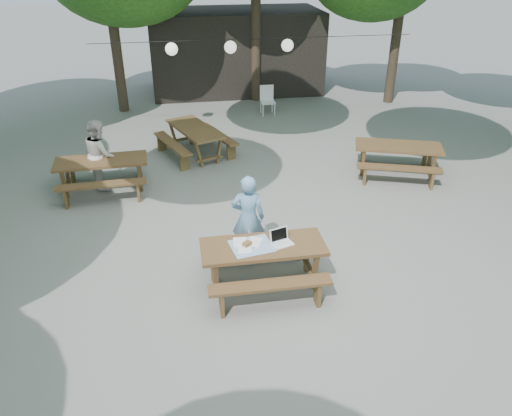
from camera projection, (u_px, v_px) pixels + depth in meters
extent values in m
plane|color=slate|center=(280.00, 235.00, 9.66)|extent=(80.00, 80.00, 0.00)
cube|color=black|center=(236.00, 51.00, 18.14)|extent=(6.00, 3.00, 2.80)
cube|color=#4F2C1B|center=(263.00, 247.00, 7.99)|extent=(2.00, 0.80, 0.06)
cube|color=#4F2C1B|center=(271.00, 285.00, 7.55)|extent=(1.90, 0.28, 0.05)
cube|color=#4F2C1B|center=(256.00, 240.00, 8.68)|extent=(1.90, 0.28, 0.05)
cube|color=#4F2C1B|center=(263.00, 266.00, 8.17)|extent=(1.70, 0.70, 0.69)
cube|color=#4F2C1B|center=(101.00, 161.00, 11.00)|extent=(2.04, 0.90, 0.06)
cube|color=#4F2C1B|center=(101.00, 185.00, 10.58)|extent=(1.91, 0.37, 0.05)
cube|color=#4F2C1B|center=(104.00, 161.00, 11.69)|extent=(1.91, 0.37, 0.05)
cube|color=#4F2C1B|center=(103.00, 176.00, 11.19)|extent=(1.73, 0.78, 0.69)
cube|color=#4F2C1B|center=(399.00, 146.00, 11.77)|extent=(2.15, 1.41, 0.06)
cube|color=#4F2C1B|center=(399.00, 168.00, 11.34)|extent=(1.89, 0.88, 0.05)
cube|color=#4F2C1B|center=(395.00, 147.00, 12.46)|extent=(1.89, 0.88, 0.05)
cube|color=#4F2C1B|center=(397.00, 161.00, 11.95)|extent=(1.84, 1.21, 0.69)
cube|color=#4F2C1B|center=(195.00, 129.00, 12.83)|extent=(1.48, 2.15, 0.06)
cube|color=#4F2C1B|center=(218.00, 134.00, 13.26)|extent=(0.96, 1.87, 0.05)
cube|color=#4F2C1B|center=(172.00, 143.00, 12.67)|extent=(0.96, 1.87, 0.05)
cube|color=#4F2C1B|center=(196.00, 143.00, 13.01)|extent=(1.28, 1.84, 0.69)
imported|color=#6896BE|center=(248.00, 218.00, 8.65)|extent=(0.64, 0.48, 1.59)
imported|color=silver|center=(100.00, 154.00, 11.18)|extent=(0.78, 0.90, 1.58)
cube|color=white|center=(268.00, 102.00, 15.97)|extent=(0.45, 0.45, 0.04)
cube|color=white|center=(267.00, 92.00, 16.02)|extent=(0.44, 0.05, 0.48)
cube|color=white|center=(268.00, 108.00, 16.07)|extent=(0.43, 0.43, 0.38)
cube|color=white|center=(282.00, 244.00, 7.99)|extent=(0.39, 0.32, 0.02)
cube|color=white|center=(279.00, 234.00, 8.02)|extent=(0.33, 0.16, 0.23)
cube|color=black|center=(279.00, 235.00, 8.02)|extent=(0.28, 0.13, 0.19)
cube|color=#3A79C6|center=(252.00, 246.00, 7.94)|extent=(0.74, 0.65, 0.01)
cube|color=white|center=(244.00, 248.00, 7.88)|extent=(0.22, 0.30, 0.00)
cube|color=white|center=(255.00, 242.00, 8.04)|extent=(0.32, 0.36, 0.00)
cube|color=white|center=(240.00, 242.00, 8.03)|extent=(0.23, 0.31, 0.00)
cube|color=brown|center=(247.00, 244.00, 7.93)|extent=(0.16, 0.15, 0.06)
cylinder|color=black|center=(256.00, 39.00, 13.67)|extent=(9.00, 0.02, 0.02)
sphere|color=white|center=(172.00, 49.00, 13.44)|extent=(0.34, 0.34, 0.34)
sphere|color=white|center=(230.00, 47.00, 13.67)|extent=(0.34, 0.34, 0.34)
sphere|color=white|center=(287.00, 45.00, 13.90)|extent=(0.34, 0.34, 0.34)
cylinder|color=#2D2319|center=(115.00, 41.00, 15.45)|extent=(0.32, 0.32, 4.42)
cylinder|color=#2D2319|center=(256.00, 27.00, 16.42)|extent=(0.32, 0.32, 4.86)
cylinder|color=#2D2319|center=(396.00, 37.00, 16.33)|extent=(0.32, 0.32, 4.31)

